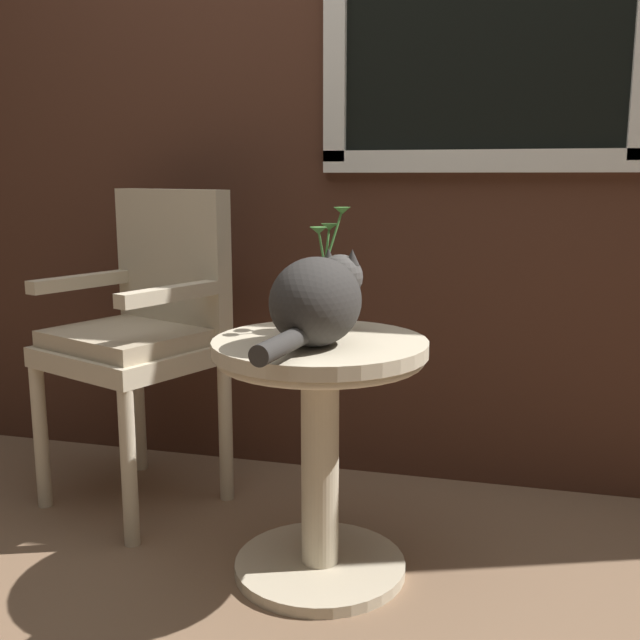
% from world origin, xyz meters
% --- Properties ---
extents(ground_plane, '(6.00, 6.00, 0.00)m').
position_xyz_m(ground_plane, '(0.00, 0.00, 0.00)').
color(ground_plane, '#7F6047').
extents(back_wall, '(4.00, 0.07, 2.60)m').
position_xyz_m(back_wall, '(0.02, 0.78, 1.31)').
color(back_wall, '#47281C').
rests_on(back_wall, ground_plane).
extents(wicker_side_table, '(0.54, 0.54, 0.62)m').
position_xyz_m(wicker_side_table, '(0.06, 0.06, 0.42)').
color(wicker_side_table, beige).
rests_on(wicker_side_table, ground_plane).
extents(wicker_chair, '(0.59, 0.57, 0.98)m').
position_xyz_m(wicker_chair, '(-0.58, 0.39, 0.57)').
color(wicker_chair, beige).
rests_on(wicker_chair, ground_plane).
extents(cat, '(0.24, 0.53, 0.22)m').
position_xyz_m(cat, '(0.07, 0.02, 0.73)').
color(cat, '#33302D').
rests_on(cat, wicker_side_table).
extents(pewter_vase_with_ivy, '(0.13, 0.13, 0.32)m').
position_xyz_m(pewter_vase_with_ivy, '(0.05, 0.17, 0.72)').
color(pewter_vase_with_ivy, '#99999E').
rests_on(pewter_vase_with_ivy, wicker_side_table).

